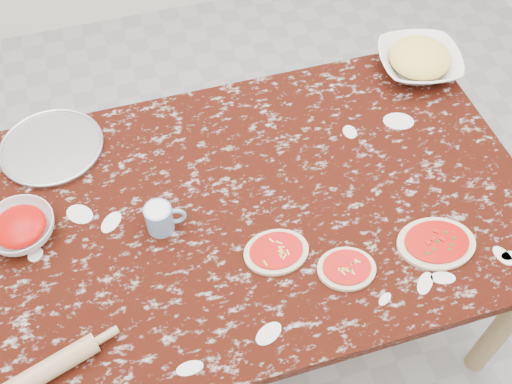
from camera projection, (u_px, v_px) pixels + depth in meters
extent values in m
plane|color=gray|center=(256.00, 314.00, 2.30)|extent=(4.00, 4.00, 0.00)
cube|color=black|center=(256.00, 206.00, 1.72)|extent=(1.60, 1.00, 0.04)
cube|color=#9C7F58|center=(256.00, 218.00, 1.76)|extent=(1.50, 0.90, 0.08)
cylinder|color=#9C7F58|center=(506.00, 322.00, 1.90)|extent=(0.07, 0.07, 0.71)
cylinder|color=#9C7F58|center=(33.00, 222.00, 2.13)|extent=(0.07, 0.07, 0.71)
cylinder|color=#9C7F58|center=(396.00, 137.00, 2.38)|extent=(0.07, 0.07, 0.71)
cylinder|color=#B2B2B7|center=(52.00, 148.00, 1.82)|extent=(0.40, 0.40, 0.01)
imported|color=white|center=(21.00, 229.00, 1.61)|extent=(0.19, 0.19, 0.06)
imported|color=white|center=(418.00, 62.00, 2.01)|extent=(0.33, 0.33, 0.07)
cylinder|color=#6F8EB9|center=(159.00, 219.00, 1.61)|extent=(0.08, 0.08, 0.09)
torus|color=#6F8EB9|center=(175.00, 216.00, 1.62)|extent=(0.06, 0.02, 0.06)
cylinder|color=silver|center=(158.00, 212.00, 1.59)|extent=(0.06, 0.06, 0.01)
ellipsoid|color=beige|center=(276.00, 252.00, 1.59)|extent=(0.18, 0.14, 0.01)
ellipsoid|color=red|center=(276.00, 250.00, 1.59)|extent=(0.15, 0.12, 0.00)
ellipsoid|color=beige|center=(346.00, 269.00, 1.56)|extent=(0.18, 0.16, 0.01)
ellipsoid|color=red|center=(347.00, 267.00, 1.56)|extent=(0.15, 0.13, 0.00)
ellipsoid|color=beige|center=(436.00, 243.00, 1.61)|extent=(0.24, 0.19, 0.01)
ellipsoid|color=red|center=(437.00, 242.00, 1.60)|extent=(0.19, 0.16, 0.00)
cylinder|color=tan|center=(46.00, 371.00, 1.38)|extent=(0.26, 0.12, 0.05)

